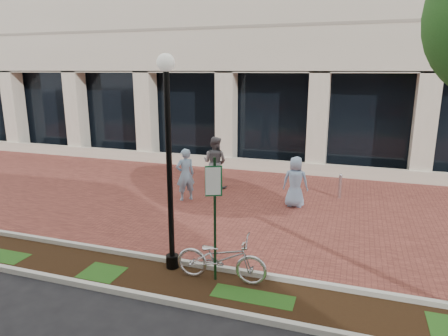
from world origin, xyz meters
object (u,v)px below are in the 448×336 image
(pedestrian_left, at_px, (185,175))
(locked_bicycle, at_px, (221,258))
(lamppost, at_px, (169,154))
(bollard, at_px, (340,186))
(pedestrian_right, at_px, (295,182))
(pedestrian_mid, at_px, (215,162))
(parking_sign, at_px, (215,205))

(pedestrian_left, bearing_deg, locked_bicycle, 78.44)
(lamppost, bearing_deg, bollard, 62.82)
(pedestrian_left, xyz_separation_m, pedestrian_right, (3.58, 0.49, -0.06))
(pedestrian_mid, height_order, bollard, pedestrian_mid)
(parking_sign, height_order, bollard, parking_sign)
(pedestrian_mid, bearing_deg, lamppost, 109.05)
(pedestrian_left, height_order, bollard, pedestrian_left)
(lamppost, distance_m, bollard, 7.44)
(lamppost, bearing_deg, locked_bicycle, -8.16)
(lamppost, relative_size, pedestrian_mid, 2.39)
(lamppost, relative_size, bollard, 5.33)
(lamppost, distance_m, pedestrian_left, 5.06)
(pedestrian_left, distance_m, pedestrian_mid, 1.76)
(lamppost, relative_size, locked_bicycle, 2.39)
(bollard, bearing_deg, lamppost, -117.18)
(lamppost, bearing_deg, pedestrian_right, 68.73)
(pedestrian_right, bearing_deg, parking_sign, 79.47)
(locked_bicycle, relative_size, pedestrian_mid, 1.00)
(parking_sign, distance_m, pedestrian_left, 5.48)
(lamppost, bearing_deg, parking_sign, -11.18)
(pedestrian_right, height_order, bollard, pedestrian_right)
(lamppost, xyz_separation_m, pedestrian_right, (1.93, 4.96, -1.77))
(locked_bicycle, bearing_deg, parking_sign, 104.95)
(parking_sign, relative_size, pedestrian_mid, 1.37)
(parking_sign, height_order, lamppost, lamppost)
(locked_bicycle, xyz_separation_m, pedestrian_right, (0.73, 5.14, 0.32))
(pedestrian_left, distance_m, pedestrian_right, 3.62)
(parking_sign, xyz_separation_m, lamppost, (-1.08, 0.21, 0.93))
(locked_bicycle, height_order, pedestrian_left, pedestrian_left)
(parking_sign, relative_size, pedestrian_right, 1.60)
(pedestrian_right, bearing_deg, bollard, -135.07)
(pedestrian_mid, distance_m, pedestrian_right, 3.38)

